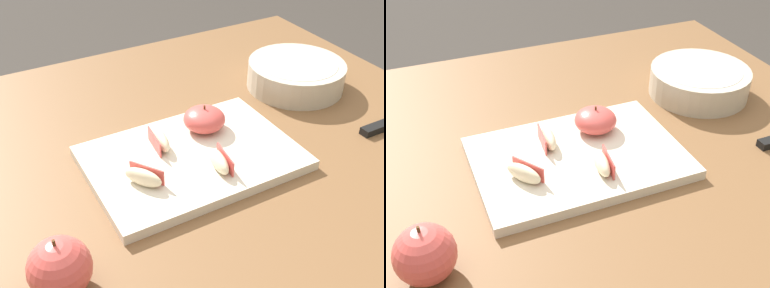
% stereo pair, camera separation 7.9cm
% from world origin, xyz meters
% --- Properties ---
extents(dining_table, '(1.27, 0.94, 0.72)m').
position_xyz_m(dining_table, '(0.00, 0.00, 0.63)').
color(dining_table, brown).
rests_on(dining_table, ground_plane).
extents(cutting_board, '(0.35, 0.24, 0.02)m').
position_xyz_m(cutting_board, '(0.08, -0.02, 0.73)').
color(cutting_board, beige).
rests_on(cutting_board, dining_table).
extents(apple_half_skin_up, '(0.08, 0.08, 0.05)m').
position_xyz_m(apple_half_skin_up, '(0.13, 0.04, 0.76)').
color(apple_half_skin_up, '#D14C47').
rests_on(apple_half_skin_up, cutting_board).
extents(apple_wedge_left, '(0.06, 0.07, 0.03)m').
position_xyz_m(apple_wedge_left, '(-0.03, -0.05, 0.75)').
color(apple_wedge_left, beige).
rests_on(apple_wedge_left, cutting_board).
extents(apple_wedge_middle, '(0.03, 0.07, 0.03)m').
position_xyz_m(apple_wedge_middle, '(0.09, -0.07, 0.75)').
color(apple_wedge_middle, beige).
rests_on(apple_wedge_middle, cutting_board).
extents(apple_wedge_front, '(0.03, 0.07, 0.03)m').
position_xyz_m(apple_wedge_front, '(0.04, 0.02, 0.75)').
color(apple_wedge_front, beige).
rests_on(apple_wedge_front, cutting_board).
extents(paring_knife, '(0.16, 0.02, 0.01)m').
position_xyz_m(paring_knife, '(0.44, -0.10, 0.73)').
color(paring_knife, silver).
rests_on(paring_knife, dining_table).
extents(whole_apple_pink_lady, '(0.08, 0.08, 0.09)m').
position_xyz_m(whole_apple_pink_lady, '(-0.19, -0.17, 0.76)').
color(whole_apple_pink_lady, '#D14C47').
rests_on(whole_apple_pink_lady, dining_table).
extents(ceramic_fruit_bowl, '(0.20, 0.20, 0.06)m').
position_xyz_m(ceramic_fruit_bowl, '(0.40, 0.11, 0.75)').
color(ceramic_fruit_bowl, '#BCB29E').
rests_on(ceramic_fruit_bowl, dining_table).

